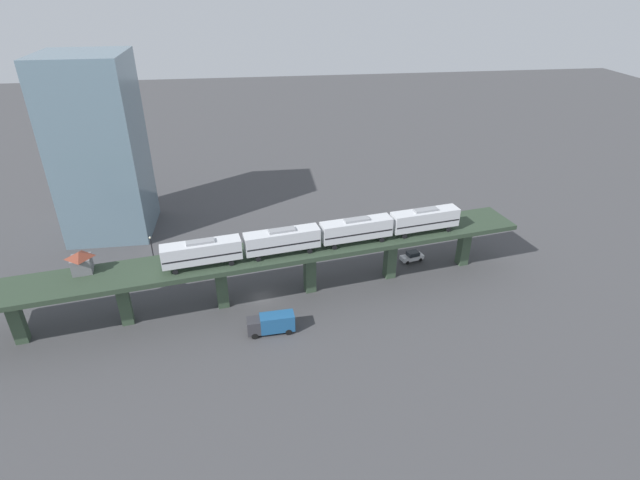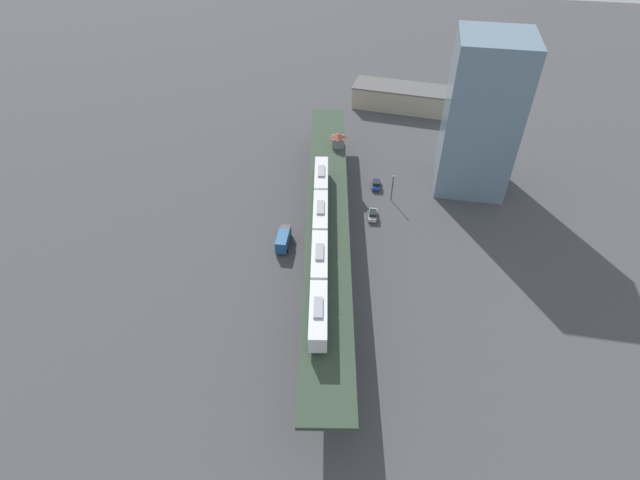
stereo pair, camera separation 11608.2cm
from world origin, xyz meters
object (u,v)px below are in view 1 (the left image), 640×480
(street_car_silver, at_px, (196,272))
(delivery_truck, at_px, (272,323))
(street_car_blue, at_px, (125,279))
(street_lamp, at_px, (152,250))
(signal_hut, at_px, (81,261))
(office_tower, at_px, (99,149))
(subway_train, at_px, (320,234))
(street_car_white, at_px, (412,256))

(street_car_silver, bearing_deg, delivery_truck, -144.08)
(street_car_blue, distance_m, street_lamp, 6.87)
(street_lamp, bearing_deg, delivery_truck, -136.11)
(signal_hut, xyz_separation_m, office_tower, (32.09, 3.56, 7.26))
(signal_hut, xyz_separation_m, street_lamp, (14.13, -7.20, -6.63))
(street_car_blue, bearing_deg, street_lamp, -49.13)
(subway_train, relative_size, street_car_blue, 11.09)
(street_car_white, height_order, street_lamp, street_lamp)
(signal_hut, xyz_separation_m, delivery_truck, (-7.21, -27.74, -8.98))
(street_car_white, relative_size, office_tower, 0.13)
(signal_hut, bearing_deg, street_car_blue, -14.34)
(subway_train, relative_size, delivery_truck, 6.77)
(street_car_blue, xyz_separation_m, street_car_white, (0.59, -52.90, 0.00))
(subway_train, distance_m, street_lamp, 32.45)
(street_car_white, bearing_deg, signal_hut, 100.95)
(signal_hut, xyz_separation_m, street_car_blue, (10.15, -2.59, -9.80))
(street_car_white, xyz_separation_m, street_lamp, (3.40, 48.29, 3.17))
(street_car_silver, bearing_deg, street_car_white, -89.71)
(street_car_silver, distance_m, street_car_white, 40.60)
(street_car_blue, bearing_deg, signal_hut, 165.66)
(subway_train, distance_m, signal_hut, 36.58)
(street_lamp, bearing_deg, street_car_white, -94.03)
(street_car_blue, relative_size, delivery_truck, 0.61)
(subway_train, distance_m, office_tower, 50.36)
(street_car_blue, height_order, office_tower, office_tower)
(delivery_truck, relative_size, street_lamp, 1.06)
(street_car_silver, xyz_separation_m, delivery_truck, (-17.74, -12.85, 0.82))
(office_tower, bearing_deg, street_car_blue, -164.33)
(office_tower, bearing_deg, delivery_truck, -141.47)
(signal_hut, relative_size, delivery_truck, 0.51)
(street_car_white, distance_m, office_tower, 65.07)
(street_car_white, bearing_deg, office_tower, 70.11)
(subway_train, xyz_separation_m, street_car_silver, (8.24, 21.62, -10.54))
(office_tower, bearing_deg, subway_train, -126.65)
(street_car_white, bearing_deg, street_lamp, 85.97)
(street_car_silver, distance_m, office_tower, 33.11)
(office_tower, bearing_deg, street_car_white, -109.89)
(signal_hut, bearing_deg, delivery_truck, -104.57)
(delivery_truck, height_order, office_tower, office_tower)
(delivery_truck, relative_size, office_tower, 0.20)
(subway_train, xyz_separation_m, office_tower, (29.81, 40.06, 6.52))
(subway_train, distance_m, delivery_truck, 16.17)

